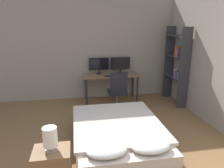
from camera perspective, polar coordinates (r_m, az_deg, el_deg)
wall_back at (r=6.10m, az=-1.64°, el=8.95°), size 12.00×0.06×2.70m
bed at (r=3.77m, az=1.61°, el=-13.63°), size 1.46×1.99×0.54m
bedside_lamp at (r=2.83m, az=-15.87°, el=-13.26°), size 0.18×0.18×0.31m
desk at (r=5.90m, az=-0.30°, el=1.58°), size 1.47×0.57×0.72m
monitor_left at (r=5.96m, az=-3.44°, el=5.09°), size 0.55×0.16×0.44m
monitor_right at (r=6.06m, az=2.20°, el=5.28°), size 0.55×0.16×0.44m
keyboard at (r=5.70m, az=0.00°, el=2.12°), size 0.39×0.13×0.02m
computer_mouse at (r=5.75m, az=2.80°, el=2.32°), size 0.07×0.05×0.04m
office_chair at (r=5.29m, az=1.48°, el=-2.85°), size 0.52×0.52×0.97m
bookshelf at (r=5.81m, az=16.87°, el=5.34°), size 0.27×0.90×1.99m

